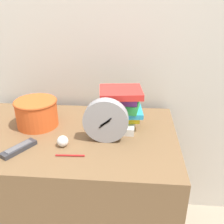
{
  "coord_description": "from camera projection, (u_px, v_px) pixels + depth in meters",
  "views": [
    {
      "loc": [
        0.29,
        -0.76,
        1.41
      ],
      "look_at": [
        0.2,
        0.36,
        0.89
      ],
      "focal_mm": 42.0,
      "sensor_mm": 36.0,
      "label": 1
    }
  ],
  "objects": [
    {
      "name": "wall_back",
      "position": [
        82.0,
        32.0,
        1.46
      ],
      "size": [
        6.0,
        0.04,
        2.4
      ],
      "color": "beige",
      "rests_on": "ground_plane"
    },
    {
      "name": "desk",
      "position": [
        75.0,
        195.0,
        1.44
      ],
      "size": [
        1.03,
        0.67,
        0.78
      ],
      "color": "brown",
      "rests_on": "ground_plane"
    },
    {
      "name": "desk_clock",
      "position": [
        106.0,
        121.0,
        1.17
      ],
      "size": [
        0.2,
        0.05,
        0.2
      ],
      "color": "#99999E",
      "rests_on": "desk"
    },
    {
      "name": "book_stack",
      "position": [
        118.0,
        109.0,
        1.3
      ],
      "size": [
        0.25,
        0.19,
        0.2
      ],
      "color": "white",
      "rests_on": "desk"
    },
    {
      "name": "basket",
      "position": [
        37.0,
        112.0,
        1.32
      ],
      "size": [
        0.21,
        0.21,
        0.14
      ],
      "color": "#E05623",
      "rests_on": "desk"
    },
    {
      "name": "tv_remote",
      "position": [
        19.0,
        148.0,
        1.13
      ],
      "size": [
        0.12,
        0.16,
        0.02
      ],
      "color": "#333338",
      "rests_on": "desk"
    },
    {
      "name": "crumpled_paper_ball",
      "position": [
        63.0,
        141.0,
        1.16
      ],
      "size": [
        0.05,
        0.05,
        0.05
      ],
      "color": "white",
      "rests_on": "desk"
    },
    {
      "name": "pen",
      "position": [
        70.0,
        155.0,
        1.1
      ],
      "size": [
        0.12,
        0.01,
        0.01
      ],
      "color": "#B21E1E",
      "rests_on": "desk"
    }
  ]
}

